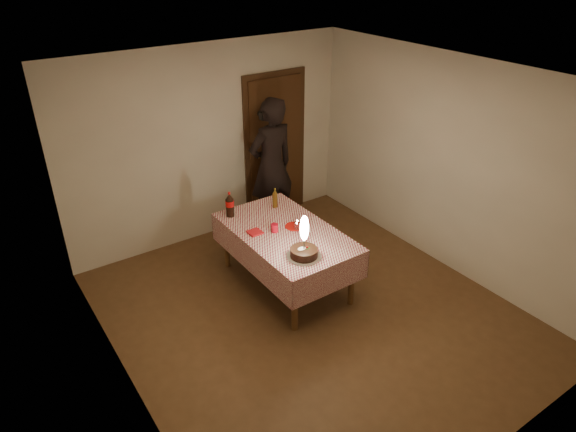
# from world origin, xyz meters

# --- Properties ---
(ground) EXTENTS (4.00, 4.50, 0.01)m
(ground) POSITION_xyz_m (0.00, 0.00, 0.00)
(ground) COLOR brown
(ground) RESTS_ON ground
(room_shell) EXTENTS (4.04, 4.54, 2.62)m
(room_shell) POSITION_xyz_m (0.03, 0.08, 1.65)
(room_shell) COLOR beige
(room_shell) RESTS_ON ground
(dining_table) EXTENTS (1.02, 1.72, 0.73)m
(dining_table) POSITION_xyz_m (0.08, 0.62, 0.63)
(dining_table) COLOR brown
(dining_table) RESTS_ON ground
(birthday_cake) EXTENTS (0.37, 0.37, 0.49)m
(birthday_cake) POSITION_xyz_m (-0.06, 0.07, 0.85)
(birthday_cake) COLOR white
(birthday_cake) RESTS_ON dining_table
(red_plate) EXTENTS (0.22, 0.22, 0.01)m
(red_plate) POSITION_xyz_m (0.23, 0.65, 0.74)
(red_plate) COLOR red
(red_plate) RESTS_ON dining_table
(red_cup) EXTENTS (0.08, 0.08, 0.10)m
(red_cup) POSITION_xyz_m (-0.03, 0.68, 0.78)
(red_cup) COLOR red
(red_cup) RESTS_ON dining_table
(clear_cup) EXTENTS (0.07, 0.07, 0.09)m
(clear_cup) POSITION_xyz_m (0.21, 0.58, 0.78)
(clear_cup) COLOR silver
(clear_cup) RESTS_ON dining_table
(napkin_stack) EXTENTS (0.15, 0.15, 0.02)m
(napkin_stack) POSITION_xyz_m (-0.23, 0.78, 0.74)
(napkin_stack) COLOR red
(napkin_stack) RESTS_ON dining_table
(cola_bottle) EXTENTS (0.10, 0.10, 0.32)m
(cola_bottle) POSITION_xyz_m (-0.26, 1.30, 0.89)
(cola_bottle) COLOR black
(cola_bottle) RESTS_ON dining_table
(amber_bottle_right) EXTENTS (0.06, 0.06, 0.26)m
(amber_bottle_right) POSITION_xyz_m (0.31, 1.19, 0.85)
(amber_bottle_right) COLOR #55350E
(amber_bottle_right) RESTS_ON dining_table
(photographer) EXTENTS (0.72, 0.50, 1.91)m
(photographer) POSITION_xyz_m (0.69, 1.85, 0.96)
(photographer) COLOR black
(photographer) RESTS_ON ground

